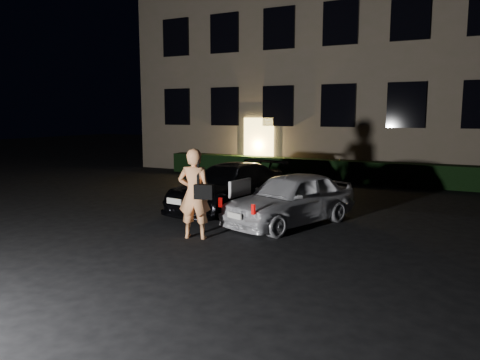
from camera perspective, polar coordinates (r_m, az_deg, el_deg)
The scene contains 6 objects.
ground at distance 9.66m, azimuth -6.60°, elevation -8.05°, with size 80.00×80.00×0.00m, color black.
building at distance 23.50m, azimuth 14.85°, elevation 15.95°, with size 20.00×8.11×12.00m.
hedge at distance 19.05m, azimuth 11.29°, elevation 1.14°, with size 15.00×0.70×0.85m, color black.
sedan at distance 13.27m, azimuth -1.41°, elevation -0.78°, with size 2.31×4.56×1.26m.
hatch at distance 11.42m, azimuth 6.16°, elevation -2.25°, with size 2.68×4.03×1.27m.
man at distance 10.06m, azimuth -5.55°, elevation -1.66°, with size 0.90×0.66×1.95m.
Camera 1 is at (5.22, -7.68, 2.67)m, focal length 35.00 mm.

